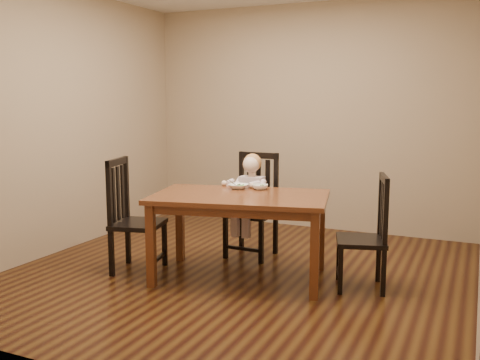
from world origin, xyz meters
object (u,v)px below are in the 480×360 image
at_px(toddler, 251,194).
at_px(dining_table, 240,204).
at_px(chair_child, 253,207).
at_px(bowl_peas, 238,186).
at_px(bowl_veg, 260,187).
at_px(chair_right, 367,235).
at_px(chair_left, 132,218).

bearing_deg(toddler, dining_table, 106.54).
relative_size(chair_child, bowl_peas, 5.80).
xyz_separation_m(bowl_peas, bowl_veg, (0.20, 0.05, 0.00)).
bearing_deg(chair_right, dining_table, 84.44).
distance_m(chair_child, toddler, 0.15).
relative_size(dining_table, chair_left, 1.60).
bearing_deg(toddler, bowl_veg, 126.22).
distance_m(bowl_peas, bowl_veg, 0.20).
bearing_deg(dining_table, bowl_veg, 79.88).
relative_size(chair_right, bowl_veg, 6.53).
distance_m(dining_table, chair_child, 0.75).
bearing_deg(dining_table, toddler, 105.13).
height_order(dining_table, toddler, toddler).
bearing_deg(toddler, chair_child, -90.00).
xyz_separation_m(chair_right, bowl_peas, (-1.21, 0.06, 0.31)).
bearing_deg(bowl_veg, bowl_peas, -166.35).
bearing_deg(chair_child, dining_table, 105.36).
bearing_deg(bowl_veg, dining_table, -100.12).
bearing_deg(chair_child, toddler, 90.00).
distance_m(toddler, bowl_peas, 0.41).
relative_size(dining_table, chair_right, 1.73).
relative_size(chair_left, bowl_veg, 7.07).
height_order(bowl_peas, bowl_veg, bowl_veg).
height_order(chair_right, toddler, chair_right).
distance_m(chair_child, chair_left, 1.23).
relative_size(chair_left, chair_right, 1.08).
bearing_deg(chair_right, bowl_veg, 67.20).
relative_size(toddler, bowl_veg, 3.67).
distance_m(chair_right, bowl_veg, 1.06).
bearing_deg(toddler, chair_left, 48.22).
bearing_deg(chair_right, chair_child, 51.61).
bearing_deg(dining_table, bowl_peas, 117.51).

